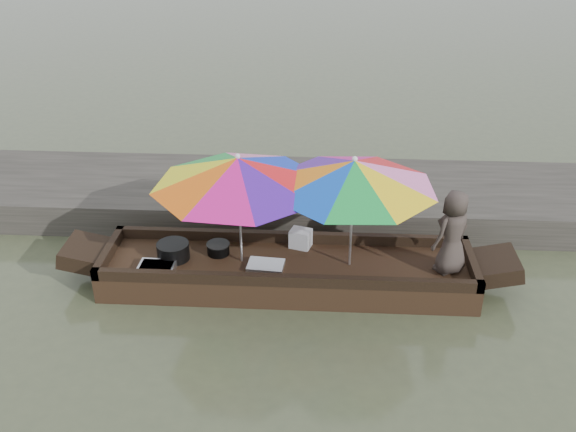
# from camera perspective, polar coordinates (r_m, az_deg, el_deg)

# --- Properties ---
(water) EXTENTS (80.00, 80.00, 0.00)m
(water) POSITION_cam_1_polar(r_m,az_deg,el_deg) (8.81, -0.04, -6.06)
(water) COLOR #444B33
(water) RESTS_ON ground
(dock) EXTENTS (22.00, 2.20, 0.50)m
(dock) POSITION_cam_1_polar(r_m,az_deg,el_deg) (10.59, 0.67, 1.75)
(dock) COLOR #2D2B26
(dock) RESTS_ON ground
(boat_hull) EXTENTS (4.96, 1.20, 0.35)m
(boat_hull) POSITION_cam_1_polar(r_m,az_deg,el_deg) (8.71, -0.04, -5.11)
(boat_hull) COLOR black
(boat_hull) RESTS_ON water
(cooking_pot) EXTENTS (0.44, 0.44, 0.23)m
(cooking_pot) POSITION_cam_1_polar(r_m,az_deg,el_deg) (8.78, -10.17, -3.08)
(cooking_pot) COLOR black
(cooking_pot) RESTS_ON boat_hull
(tray_crayfish) EXTENTS (0.48, 0.34, 0.09)m
(tray_crayfish) POSITION_cam_1_polar(r_m,az_deg,el_deg) (8.59, -11.58, -4.53)
(tray_crayfish) COLOR silver
(tray_crayfish) RESTS_ON boat_hull
(tray_scallop) EXTENTS (0.50, 0.37, 0.06)m
(tray_scallop) POSITION_cam_1_polar(r_m,az_deg,el_deg) (8.49, -1.98, -4.43)
(tray_scallop) COLOR silver
(tray_scallop) RESTS_ON boat_hull
(charcoal_grill) EXTENTS (0.30, 0.30, 0.14)m
(charcoal_grill) POSITION_cam_1_polar(r_m,az_deg,el_deg) (8.82, -6.22, -2.94)
(charcoal_grill) COLOR black
(charcoal_grill) RESTS_ON boat_hull
(supply_bag) EXTENTS (0.33, 0.29, 0.26)m
(supply_bag) POSITION_cam_1_polar(r_m,az_deg,el_deg) (8.91, 1.13, -2.01)
(supply_bag) COLOR silver
(supply_bag) RESTS_ON boat_hull
(vendor) EXTENTS (0.67, 0.64, 1.15)m
(vendor) POSITION_cam_1_polar(r_m,az_deg,el_deg) (8.42, 14.43, -1.39)
(vendor) COLOR #3B312C
(vendor) RESTS_ON boat_hull
(umbrella_bow) EXTENTS (2.79, 2.79, 1.55)m
(umbrella_bow) POSITION_cam_1_polar(r_m,az_deg,el_deg) (8.29, -4.32, 0.56)
(umbrella_bow) COLOR #0C2FD8
(umbrella_bow) RESTS_ON boat_hull
(umbrella_stern) EXTENTS (2.72, 2.72, 1.55)m
(umbrella_stern) POSITION_cam_1_polar(r_m,az_deg,el_deg) (8.23, 5.71, 0.28)
(umbrella_stern) COLOR pink
(umbrella_stern) RESTS_ON boat_hull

